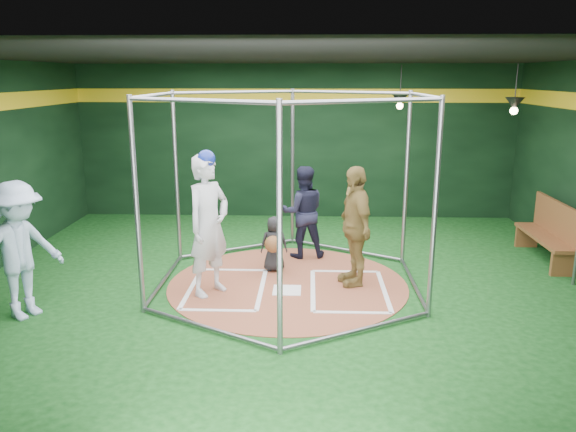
{
  "coord_description": "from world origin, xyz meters",
  "views": [
    {
      "loc": [
        0.34,
        -8.41,
        3.23
      ],
      "look_at": [
        0.0,
        0.1,
        1.1
      ],
      "focal_mm": 35.0,
      "sensor_mm": 36.0,
      "label": 1
    }
  ],
  "objects_px": {
    "visitor_leopard": "(355,226)",
    "umpire": "(303,212)",
    "dugout_bench": "(551,231)",
    "batter_figure": "(209,224)"
  },
  "relations": [
    {
      "from": "visitor_leopard",
      "to": "umpire",
      "type": "distance_m",
      "value": 1.58
    },
    {
      "from": "umpire",
      "to": "visitor_leopard",
      "type": "bearing_deg",
      "value": 112.64
    },
    {
      "from": "visitor_leopard",
      "to": "dugout_bench",
      "type": "bearing_deg",
      "value": 95.58
    },
    {
      "from": "batter_figure",
      "to": "visitor_leopard",
      "type": "xyz_separation_m",
      "value": [
        2.21,
        0.49,
        -0.13
      ]
    },
    {
      "from": "umpire",
      "to": "dugout_bench",
      "type": "height_order",
      "value": "umpire"
    },
    {
      "from": "batter_figure",
      "to": "umpire",
      "type": "xyz_separation_m",
      "value": [
        1.38,
        1.84,
        -0.24
      ]
    },
    {
      "from": "batter_figure",
      "to": "umpire",
      "type": "height_order",
      "value": "batter_figure"
    },
    {
      "from": "batter_figure",
      "to": "dugout_bench",
      "type": "height_order",
      "value": "batter_figure"
    },
    {
      "from": "batter_figure",
      "to": "dugout_bench",
      "type": "xyz_separation_m",
      "value": [
        5.79,
        1.81,
        -0.54
      ]
    },
    {
      "from": "visitor_leopard",
      "to": "umpire",
      "type": "height_order",
      "value": "visitor_leopard"
    }
  ]
}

